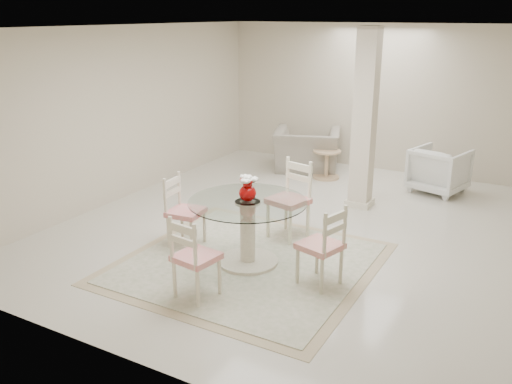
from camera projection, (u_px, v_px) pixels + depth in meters
The scene contains 13 objects.
ground at pixel (295, 227), 7.64m from camera, with size 7.00×7.00×0.00m, color beige.
room_shell at pixel (298, 95), 7.05m from camera, with size 6.02×7.02×2.71m.
column at pixel (365, 120), 8.06m from camera, with size 0.30×0.30×2.70m, color beige.
area_rug at pixel (248, 263), 6.51m from camera, with size 2.87×2.87×0.02m.
dining_table at pixel (248, 232), 6.39m from camera, with size 1.38×1.38×0.80m.
red_vase at pixel (248, 189), 6.22m from camera, with size 0.24×0.22×0.31m.
dining_chair_east at pixel (325, 241), 5.80m from camera, with size 0.51×0.51×1.03m.
dining_chair_north at pixel (292, 194), 7.13m from camera, with size 0.55×0.55×1.15m.
dining_chair_west at pixel (181, 206), 6.87m from camera, with size 0.45×0.45×1.03m.
dining_chair_south at pixel (192, 252), 5.55m from camera, with size 0.46×0.46×1.02m.
recliner_taupe at pixel (307, 150), 10.27m from camera, with size 1.20×1.05×0.78m, color gray.
armchair_white at pixel (439, 170), 9.01m from camera, with size 0.81×0.83×0.76m, color white.
side_table at pixel (326, 165), 9.81m from camera, with size 0.50×0.50×0.52m.
Camera 1 is at (2.97, -6.47, 2.87)m, focal length 38.00 mm.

